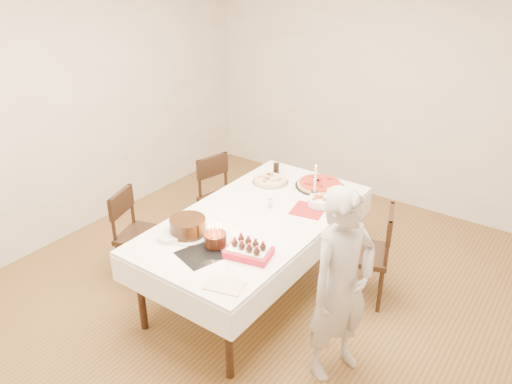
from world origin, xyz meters
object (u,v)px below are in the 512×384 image
Objects in this scene: pizza_white at (270,181)px; pasta_bowl at (319,202)px; chair_right_savory at (363,254)px; person at (341,286)px; birthday_cake at (215,235)px; taper_candle at (315,181)px; chair_left_dessert at (143,236)px; cola_glass at (276,168)px; pizza_pepperoni at (320,184)px; dining_table at (256,254)px; chair_left_savory at (224,200)px; layer_cake at (188,227)px; strawberry_box at (249,251)px.

pasta_bowl reaches higher than pizza_white.
chair_right_savory is 0.61× the size of person.
birthday_cake is (-0.33, -1.02, 0.05)m from pasta_bowl.
chair_left_dessert is at bearing -139.77° from taper_candle.
birthday_cake is (0.36, -1.37, 0.04)m from cola_glass.
pizza_pepperoni is (0.42, 0.20, 0.00)m from pizza_white.
taper_candle is (0.23, 0.58, 0.54)m from dining_table.
taper_candle is (-0.77, 1.00, 0.19)m from person.
chair_left_savory reaches higher than pasta_bowl.
layer_cake is (-0.61, -1.01, 0.03)m from pasta_bowl.
person is (1.01, -0.42, 0.35)m from dining_table.
chair_left_savory reaches higher than chair_left_dessert.
pizza_white and pizza_pepperoni have the same top height.
dining_table is at bearing -100.89° from pizza_pepperoni.
chair_right_savory is at bearing 52.03° from birthday_cake.
layer_cake is at bearing -86.89° from cola_glass.
cola_glass reaches higher than strawberry_box.
birthday_cake reaches higher than chair_left_dessert.
birthday_cake reaches higher than strawberry_box.
person is 1.49m from pizza_pepperoni.
chair_left_dessert is at bearing -172.70° from chair_right_savory.
chair_left_savory is at bearing 126.33° from birthday_cake.
strawberry_box is (0.56, -1.12, 0.02)m from pizza_white.
pizza_pepperoni is 0.50m from cola_glass.
person is at bearing 7.69° from birthday_cake.
pasta_bowl is at bearing -163.58° from chair_left_dessert.
person is at bearing -52.12° from taper_candle.
layer_cake is (-0.26, -0.55, 0.45)m from dining_table.
strawberry_box is (1.07, -1.04, 0.35)m from chair_left_savory.
pizza_white is 1.68× the size of pasta_bowl.
pizza_white is 1.16m from layer_cake.
pasta_bowl is 0.77m from cola_glass.
chair_right_savory is 1.57m from chair_left_savory.
chair_left_dessert is at bearing -123.71° from pizza_white.
strawberry_box is at bearing -92.62° from pasta_bowl.
pasta_bowl reaches higher than pizza_pepperoni.
pizza_pepperoni is 1.37m from birthday_cake.
chair_left_savory is at bearing 145.80° from dining_table.
chair_right_savory is at bearing -171.57° from chair_left_dessert.
chair_left_dessert is 1.63m from taper_candle.
pasta_bowl is (0.61, -0.14, 0.02)m from pizza_white.
birthday_cake reaches higher than chair_right_savory.
pasta_bowl is (1.12, -0.06, 0.35)m from chair_left_savory.
taper_candle is at bearing 135.06° from pasta_bowl.
chair_right_savory is 0.94m from person.
strawberry_box is at bearing -64.41° from cola_glass.
chair_left_dessert is 2.37× the size of layer_cake.
pasta_bowl is 0.63× the size of strawberry_box.
birthday_cake is at bearing -75.45° from cola_glass.
pizza_white is (-1.06, 0.16, 0.33)m from chair_right_savory.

